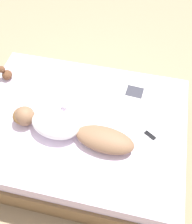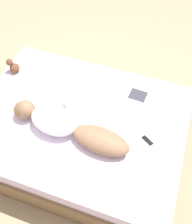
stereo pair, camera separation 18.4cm
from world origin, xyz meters
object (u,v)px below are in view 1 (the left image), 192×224
at_px(person, 67,128).
at_px(cell_phone, 150,136).
at_px(open_magazine, 132,100).
at_px(coffee_mug, 66,104).

bearing_deg(person, cell_phone, -73.92).
height_order(open_magazine, coffee_mug, coffee_mug).
xyz_separation_m(coffee_mug, cell_phone, (-0.17, -0.94, -0.04)).
xyz_separation_m(person, cell_phone, (0.16, -0.82, -0.10)).
bearing_deg(cell_phone, coffee_mug, 111.99).
height_order(person, coffee_mug, person).
distance_m(coffee_mug, cell_phone, 0.95).
xyz_separation_m(person, coffee_mug, (0.33, 0.11, -0.06)).
bearing_deg(open_magazine, coffee_mug, 114.14).
bearing_deg(open_magazine, cell_phone, -145.78).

